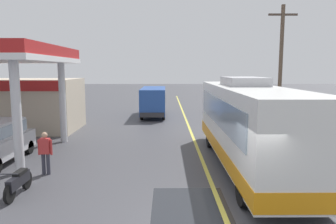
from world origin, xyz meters
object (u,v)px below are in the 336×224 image
Objects in this scene: motorcycle_parked_forecourt at (19,182)px; pedestrian_near_pump at (45,151)px; minibus_opposing_lane at (154,99)px; coach_bus_main at (248,126)px.

pedestrian_near_pump reaches higher than motorcycle_parked_forecourt.
minibus_opposing_lane reaches higher than pedestrian_near_pump.
coach_bus_main reaches higher than motorcycle_parked_forecourt.
minibus_opposing_lane reaches higher than motorcycle_parked_forecourt.
coach_bus_main reaches higher than minibus_opposing_lane.
motorcycle_parked_forecourt is 1.08× the size of pedestrian_near_pump.
pedestrian_near_pump is at bearing 87.13° from motorcycle_parked_forecourt.
pedestrian_near_pump is at bearing -172.96° from coach_bus_main.
coach_bus_main reaches higher than pedestrian_near_pump.
coach_bus_main is 8.12m from pedestrian_near_pump.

